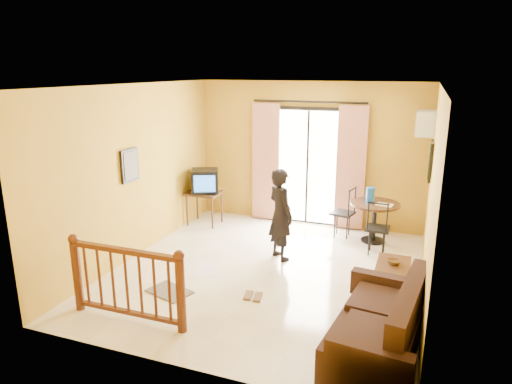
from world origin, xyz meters
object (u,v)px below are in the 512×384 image
(dining_table, at_px, (375,211))
(standing_person, at_px, (280,214))
(television, at_px, (205,181))
(sofa, at_px, (382,329))
(coffee_table, at_px, (393,273))

(dining_table, xyz_separation_m, standing_person, (-1.35, -1.30, 0.18))
(standing_person, bearing_deg, dining_table, -96.12)
(television, xyz_separation_m, dining_table, (3.25, 0.19, -0.32))
(television, distance_m, dining_table, 3.27)
(dining_table, relative_size, standing_person, 0.57)
(dining_table, distance_m, standing_person, 1.88)
(sofa, bearing_deg, dining_table, 104.94)
(standing_person, bearing_deg, sofa, 170.57)
(dining_table, height_order, coffee_table, dining_table)
(dining_table, relative_size, sofa, 0.47)
(television, relative_size, coffee_table, 0.79)
(dining_table, relative_size, coffee_table, 1.05)
(dining_table, distance_m, coffee_table, 1.90)
(dining_table, height_order, sofa, sofa)
(coffee_table, bearing_deg, standing_person, 164.14)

